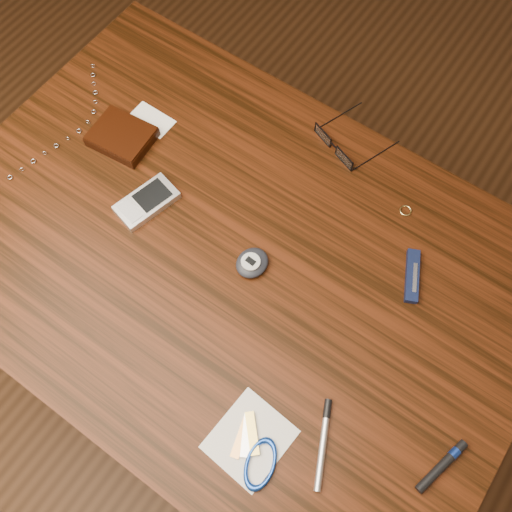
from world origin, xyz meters
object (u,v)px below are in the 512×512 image
object	(u,v)px
desk	(233,279)
pedometer	(252,263)
pocket_knife	(412,276)
wallet_and_card	(123,136)
notepad_keys	(255,452)
silver_pen	(324,437)
pda_phone	(147,202)
eyeglasses	(336,145)

from	to	relation	value
desk	pedometer	world-z (taller)	pedometer
pocket_knife	wallet_and_card	bearing A→B (deg)	-173.74
notepad_keys	silver_pen	world-z (taller)	silver_pen
pda_phone	pocket_knife	xyz separation A→B (m)	(0.43, 0.14, -0.00)
wallet_and_card	pda_phone	bearing A→B (deg)	-33.26
desk	pedometer	distance (m)	0.12
wallet_and_card	pedometer	distance (m)	0.34
notepad_keys	silver_pen	xyz separation A→B (m)	(0.07, 0.07, 0.00)
pda_phone	pedometer	xyz separation A→B (m)	(0.21, 0.01, 0.00)
desk	pocket_knife	bearing A→B (deg)	27.30
pedometer	pda_phone	bearing A→B (deg)	-177.47
desk	silver_pen	world-z (taller)	silver_pen
eyeglasses	silver_pen	size ratio (longest dim) A/B	1.19
wallet_and_card	silver_pen	world-z (taller)	wallet_and_card
pda_phone	silver_pen	size ratio (longest dim) A/B	0.97
wallet_and_card	silver_pen	bearing A→B (deg)	-21.96
desk	pocket_knife	distance (m)	0.31
pedometer	notepad_keys	bearing A→B (deg)	-53.96
pocket_knife	notepad_keys	bearing A→B (deg)	-98.22
wallet_and_card	eyeglasses	world-z (taller)	same
pedometer	eyeglasses	bearing A→B (deg)	91.77
desk	pda_phone	distance (m)	0.21
eyeglasses	pocket_knife	xyz separation A→B (m)	(0.23, -0.14, -0.00)
silver_pen	pocket_knife	bearing A→B (deg)	93.13
pocket_knife	eyeglasses	bearing A→B (deg)	148.44
eyeglasses	pedometer	bearing A→B (deg)	-88.23
pda_phone	silver_pen	distance (m)	0.48
wallet_and_card	desk	bearing A→B (deg)	-14.15
pda_phone	notepad_keys	xyz separation A→B (m)	(0.38, -0.22, -0.00)
pocket_knife	silver_pen	bearing A→B (deg)	-86.87
pedometer	silver_pen	world-z (taller)	pedometer
desk	silver_pen	size ratio (longest dim) A/B	8.41
desk	notepad_keys	world-z (taller)	notepad_keys
pedometer	wallet_and_card	bearing A→B (deg)	168.22
notepad_keys	pocket_knife	size ratio (longest dim) A/B	1.36
eyeglasses	pedometer	xyz separation A→B (m)	(0.01, -0.27, -0.00)
pda_phone	silver_pen	xyz separation A→B (m)	(0.45, -0.15, -0.00)
pedometer	desk	bearing A→B (deg)	-173.06
desk	pocket_knife	xyz separation A→B (m)	(0.26, 0.13, 0.11)
pda_phone	pedometer	distance (m)	0.21
eyeglasses	pda_phone	distance (m)	0.35
notepad_keys	pocket_knife	xyz separation A→B (m)	(0.05, 0.36, 0.00)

